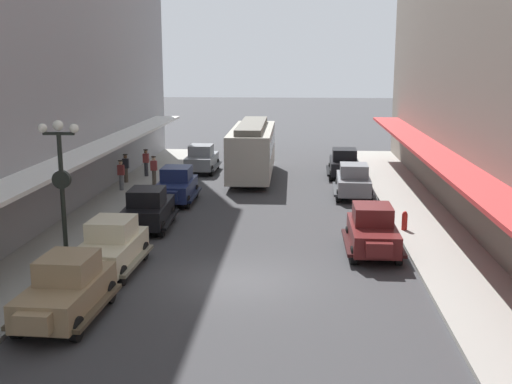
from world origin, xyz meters
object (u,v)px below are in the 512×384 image
fire_hydrant (405,221)px  parked_car_1 (148,208)px  pedestrian_2 (154,170)px  pedestrian_3 (121,175)px  parked_car_0 (111,245)px  parked_car_4 (373,229)px  pedestrian_1 (146,162)px  parked_car_2 (344,163)px  parked_car_5 (353,180)px  parked_car_7 (202,158)px  streetcar (252,148)px  pedestrian_0 (126,168)px  lamp_post_with_clock (62,187)px  parked_car_3 (66,288)px  parked_car_6 (176,185)px

fire_hydrant → parked_car_1: bearing=180.0°
pedestrian_2 → pedestrian_3: same height
parked_car_0 → parked_car_4: bearing=16.2°
parked_car_0 → pedestrian_1: bearing=99.5°
parked_car_4 → fire_hydrant: (1.69, 2.95, -0.38)m
parked_car_0 → parked_car_2: same height
pedestrian_2 → parked_car_5: bearing=-9.4°
parked_car_7 → streetcar: streetcar is taller
pedestrian_1 → pedestrian_0: bearing=-109.3°
streetcar → pedestrian_1: streetcar is taller
parked_car_2 → pedestrian_3: 13.80m
lamp_post_with_clock → parked_car_5: bearing=48.8°
parked_car_1 → lamp_post_with_clock: (-1.63, -5.60, 2.04)m
parked_car_4 → streetcar: (-5.77, 15.27, 0.96)m
parked_car_7 → fire_hydrant: (10.90, -14.08, -0.38)m
streetcar → parked_car_0: bearing=-101.5°
parked_car_0 → parked_car_3: same height
pedestrian_2 → pedestrian_1: bearing=112.4°
parked_car_4 → lamp_post_with_clock: 11.55m
parked_car_3 → streetcar: 22.56m
pedestrian_0 → parked_car_6: bearing=-49.0°
parked_car_5 → parked_car_2: bearing=91.2°
parked_car_4 → parked_car_7: (-9.20, 17.03, 0.00)m
parked_car_7 → parked_car_0: bearing=-90.6°
parked_car_3 → lamp_post_with_clock: 5.04m
parked_car_1 → streetcar: streetcar is taller
parked_car_6 → pedestrian_3: (-3.52, 2.22, 0.07)m
parked_car_0 → streetcar: size_ratio=0.45×
parked_car_6 → streetcar: size_ratio=0.44×
parked_car_6 → pedestrian_0: size_ratio=2.56×
parked_car_3 → pedestrian_1: bearing=97.6°
parked_car_7 → lamp_post_with_clock: lamp_post_with_clock is taller
parked_car_3 → parked_car_5: same height
pedestrian_1 → pedestrian_3: bearing=-95.1°
parked_car_5 → lamp_post_with_clock: bearing=-131.2°
parked_car_3 → pedestrian_2: (-1.76, 18.90, 0.07)m
parked_car_0 → pedestrian_2: parked_car_0 is taller
parked_car_5 → parked_car_4: bearing=-90.4°
parked_car_2 → parked_car_3: same height
parked_car_2 → pedestrian_3: (-12.67, -5.46, 0.07)m
parked_car_1 → streetcar: 12.88m
parked_car_5 → pedestrian_1: (-12.41, 4.57, 0.07)m
parked_car_2 → parked_car_3: 24.66m
parked_car_3 → parked_car_6: (0.26, 15.11, 0.00)m
parked_car_3 → fire_hydrant: (11.15, 9.92, -0.38)m
pedestrian_0 → pedestrian_1: same height
parked_car_0 → parked_car_2: size_ratio=1.00×
streetcar → parked_car_3: bearing=-99.4°
parked_car_6 → pedestrian_0: parked_car_6 is taller
parked_car_1 → parked_car_5: (9.50, 7.11, 0.00)m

